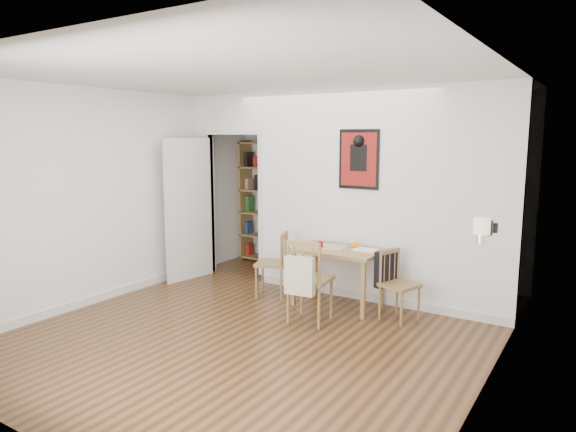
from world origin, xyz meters
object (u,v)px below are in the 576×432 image
Objects in this scene: chair_left at (272,264)px; red_glass at (321,244)px; ceramic_jar_b at (494,228)px; fireplace at (487,298)px; bookshelf at (265,202)px; notebook at (365,250)px; mantel_lamp at (482,228)px; dining_table at (338,256)px; chair_front at (309,280)px; chair_right at (398,284)px; orange_fruit at (354,245)px; ceramic_jar_a at (486,228)px.

red_glass is (0.68, 0.06, 0.32)m from chair_left.
fireplace is at bearing -83.79° from ceramic_jar_b.
bookshelf is 2.72m from notebook.
red_glass reaches higher than notebook.
bookshelf is 4.47m from fireplace.
chair_left is 3.00m from mantel_lamp.
red_glass is 2.33m from mantel_lamp.
chair_front is (-0.01, -0.67, -0.14)m from dining_table.
orange_fruit is at bearing 162.41° from chair_right.
mantel_lamp is at bearing -43.07° from chair_right.
chair_right reaches higher than dining_table.
chair_front is (-0.80, -0.59, 0.07)m from chair_right.
fireplace is 0.64m from ceramic_jar_b.
mantel_lamp reaches higher than ceramic_jar_a.
notebook is at bearing 158.97° from ceramic_jar_b.
chair_front reaches higher than chair_right.
chair_front is at bearing -32.24° from chair_left.
red_glass and orange_fruit have the same top height.
chair_left reaches higher than red_glass.
orange_fruit is at bearing 78.29° from chair_front.
notebook is at bearing 160.90° from chair_right.
fireplace is 2.17m from red_glass.
orange_fruit is at bearing 12.74° from chair_left.
ceramic_jar_b is at bearing -20.29° from orange_fruit.
ceramic_jar_a is at bearing 122.91° from fireplace.
chair_right is at bearing -5.76° from dining_table.
notebook is (0.32, 0.75, 0.23)m from chair_front.
fireplace is at bearing -28.86° from bookshelf.
bookshelf reaches higher than notebook.
bookshelf is at bearing 151.14° from fireplace.
chair_right is 1.68m from mantel_lamp.
chair_front is 4.48× the size of mantel_lamp.
chair_left is at bearing -175.35° from red_glass.
mantel_lamp is at bearing -32.30° from bookshelf.
fireplace is (1.86, -0.08, 0.14)m from chair_front.
ceramic_jar_b is (0.04, 0.16, -0.02)m from ceramic_jar_a.
ceramic_jar_a reaches higher than red_glass.
chair_left reaches higher than chair_right.
chair_left is 0.67× the size of fireplace.
chair_right is 1.41m from ceramic_jar_a.
chair_right is 2.80× the size of notebook.
red_glass is 0.38× the size of mantel_lamp.
bookshelf is at bearing 134.67° from chair_front.
chair_right is at bearing -1.26° from red_glass.
chair_left is at bearing -167.26° from orange_fruit.
fireplace reaches higher than red_glass.
ceramic_jar_b is at bearing 90.93° from mantel_lamp.
chair_right is at bearing 136.93° from mantel_lamp.
mantel_lamp is at bearing -29.86° from dining_table.
bookshelf is 9.37× the size of mantel_lamp.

